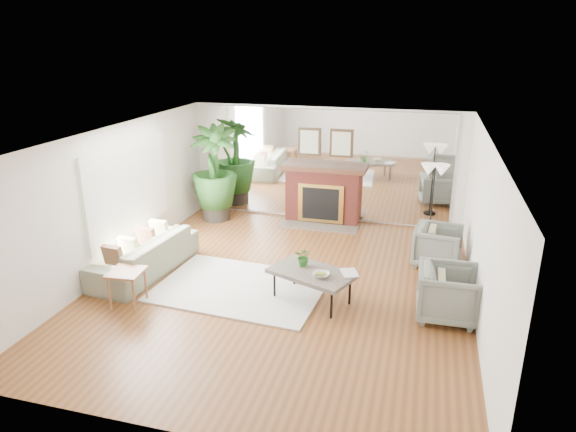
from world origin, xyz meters
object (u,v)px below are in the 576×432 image
(fireplace, at_px, (323,193))
(floor_lamp, at_px, (434,177))
(coffee_table, at_px, (312,274))
(side_table, at_px, (126,276))
(sofa, at_px, (145,255))
(armchair_front, at_px, (448,293))
(armchair_back, at_px, (438,246))
(potted_ficus, at_px, (214,170))

(fireplace, bearing_deg, floor_lamp, -19.13)
(coffee_table, distance_m, side_table, 2.81)
(sofa, height_order, armchair_front, armchair_front)
(floor_lamp, bearing_deg, sofa, -151.74)
(fireplace, relative_size, armchair_front, 2.38)
(armchair_back, xyz_separation_m, floor_lamp, (-0.15, 0.91, 1.04))
(floor_lamp, bearing_deg, fireplace, 160.87)
(potted_ficus, bearing_deg, sofa, -92.00)
(armchair_back, xyz_separation_m, armchair_front, (0.14, -1.89, 0.03))
(sofa, distance_m, potted_ficus, 3.02)
(side_table, height_order, potted_ficus, potted_ficus)
(fireplace, relative_size, sofa, 0.93)
(coffee_table, xyz_separation_m, armchair_back, (1.88, 1.91, -0.10))
(armchair_back, distance_m, floor_lamp, 1.39)
(armchair_front, distance_m, potted_ficus, 5.91)
(coffee_table, bearing_deg, floor_lamp, 58.57)
(sofa, bearing_deg, coffee_table, 90.64)
(coffee_table, bearing_deg, potted_ficus, 132.76)
(fireplace, bearing_deg, side_table, -115.10)
(armchair_front, height_order, potted_ficus, potted_ficus)
(armchair_front, relative_size, floor_lamp, 0.52)
(coffee_table, bearing_deg, side_table, -162.28)
(coffee_table, relative_size, floor_lamp, 0.88)
(fireplace, distance_m, potted_ficus, 2.44)
(floor_lamp, bearing_deg, potted_ficus, 175.66)
(coffee_table, bearing_deg, armchair_back, 45.50)
(coffee_table, relative_size, sofa, 0.66)
(floor_lamp, bearing_deg, armchair_front, -83.99)
(fireplace, bearing_deg, armchair_back, -34.78)
(side_table, bearing_deg, fireplace, 64.90)
(fireplace, distance_m, coffee_table, 3.67)
(armchair_back, bearing_deg, side_table, 129.10)
(coffee_table, xyz_separation_m, side_table, (-2.68, -0.86, 0.01))
(sofa, relative_size, floor_lamp, 1.34)
(side_table, xyz_separation_m, potted_ficus, (-0.25, 4.03, 0.66))
(fireplace, relative_size, coffee_table, 1.42)
(armchair_back, bearing_deg, coffee_table, 143.35)
(fireplace, distance_m, armchair_back, 3.01)
(sofa, bearing_deg, side_table, 23.14)
(coffee_table, height_order, side_table, side_table)
(sofa, bearing_deg, fireplace, 149.42)
(coffee_table, bearing_deg, sofa, 175.09)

